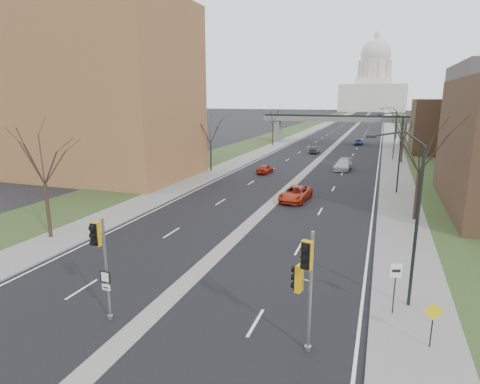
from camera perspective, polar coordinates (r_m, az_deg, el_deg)
The scene contains 29 objects.
ground at distance 20.09m, azimuth -14.08°, elevation -17.94°, with size 700.00×700.00×0.00m, color black.
road_surface at distance 164.72m, azimuth 16.29°, elevation 9.18°, with size 20.00×600.00×0.01m, color black.
median_strip at distance 164.72m, azimuth 16.29°, elevation 9.18°, with size 1.20×600.00×0.02m, color gray.
sidewalk_right at distance 164.43m, azimuth 20.51°, elevation 8.89°, with size 4.00×600.00×0.12m, color gray.
sidewalk_left at distance 165.88m, azimuth 12.10°, elevation 9.46°, with size 4.00×600.00×0.12m, color gray.
grass_verge_right at distance 164.62m, azimuth 22.62°, elevation 8.71°, with size 8.00×600.00×0.10m, color #2A3D1C.
grass_verge_left at distance 166.78m, azimuth 10.03°, elevation 9.56°, with size 8.00×600.00×0.10m, color #2A3D1C.
apartment_building at distance 56.90m, azimuth -20.16°, elevation 13.22°, with size 25.00×16.00×22.00m, color #975E3C.
commercial_block_far at distance 85.12m, azimuth 27.98°, elevation 8.20°, with size 14.00×14.00×10.00m, color #463221.
pedestrian_bridge at distance 94.78m, azimuth 13.72°, elevation 9.62°, with size 34.00×3.00×6.45m.
capitol at distance 334.35m, azimuth 18.44°, elevation 14.05°, with size 48.00×42.00×55.75m.
streetlight_near at distance 20.40m, azimuth 22.25°, elevation 2.91°, with size 2.61×0.20×8.70m.
streetlight_mid at distance 46.23m, azimuth 21.04°, elevation 8.28°, with size 2.61×0.20×8.70m.
streetlight_far at distance 72.18m, azimuth 20.70°, elevation 9.80°, with size 2.61×0.20×8.70m.
tree_left_a at distance 32.07m, azimuth -26.44°, elevation 5.38°, with size 7.20×7.20×9.40m.
tree_left_b at distance 57.07m, azimuth -4.24°, elevation 9.17°, with size 6.75×6.75×8.81m.
tree_left_c at distance 89.16m, azimuth 4.74°, elevation 11.16°, with size 7.65×7.65×9.99m.
tree_right_a at distance 36.41m, azimuth 24.44°, elevation 6.36°, with size 7.20×7.20×9.40m.
tree_right_b at distance 69.31m, azimuth 22.32°, elevation 8.61°, with size 6.30×6.30×8.22m.
tree_right_c at distance 109.19m, azimuth 21.56°, elevation 10.67°, with size 7.65×7.65×9.99m.
signal_pole_median at distance 19.30m, azimuth -19.21°, elevation -8.10°, with size 0.58×0.81×5.00m.
signal_pole_right at distance 16.43m, azimuth 9.16°, elevation -11.59°, with size 0.87×1.10×5.22m.
speed_limit_sign at distance 20.80m, azimuth 21.23°, elevation -11.50°, with size 0.54×0.19×2.56m.
warning_sign at distance 19.00m, azimuth 25.75°, elevation -15.87°, with size 0.78×0.18×2.03m.
car_left_near at distance 55.84m, azimuth 3.59°, elevation 3.30°, with size 1.49×3.69×1.26m, color maroon.
car_left_far at distance 77.31m, azimuth 10.59°, elevation 5.88°, with size 1.31×3.75×1.24m, color black.
car_right_near at distance 41.19m, azimuth 7.91°, elevation -0.24°, with size 2.44×5.30×1.47m, color #A52711.
car_right_mid at distance 60.25m, azimuth 14.48°, elevation 3.78°, with size 2.17×5.34×1.55m, color silver.
car_right_far at distance 93.72m, azimuth 16.52°, elevation 6.85°, with size 1.58×3.92×1.34m, color navy.
Camera 1 is at (9.95, -14.10, 10.28)m, focal length 30.00 mm.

